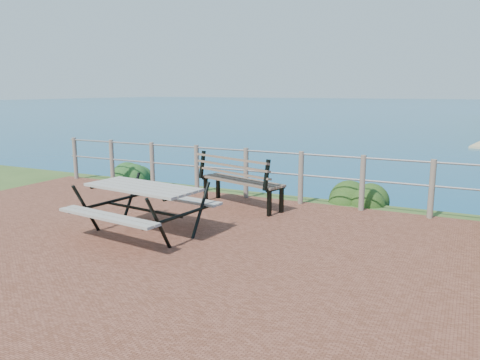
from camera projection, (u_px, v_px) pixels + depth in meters
name	position (u px, v px, depth m)	size (l,w,h in m)	color
ground	(141.00, 248.00, 6.47)	(10.00, 7.00, 0.12)	brown
ocean	(464.00, 95.00, 182.31)	(1200.00, 1200.00, 0.00)	#156880
safety_railing	(246.00, 170.00, 9.31)	(9.40, 0.10, 1.00)	#6B5B4C
picnic_table	(143.00, 205.00, 6.93)	(1.83, 1.51, 0.74)	gray
park_bench	(242.00, 173.00, 8.57)	(1.81, 0.95, 0.99)	brown
shrub_lip_west	(137.00, 177.00, 11.66)	(0.80, 0.80, 0.55)	#1F4A1C
shrub_lip_east	(358.00, 201.00, 9.17)	(0.80, 0.80, 0.55)	#1F3E13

